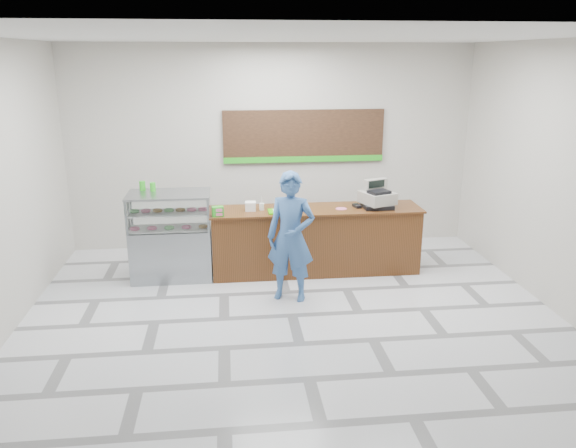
{
  "coord_description": "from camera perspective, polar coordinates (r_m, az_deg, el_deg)",
  "views": [
    {
      "loc": [
        -0.8,
        -6.69,
        3.29
      ],
      "look_at": [
        0.04,
        0.9,
        0.99
      ],
      "focal_mm": 35.0,
      "sensor_mm": 36.0,
      "label": 1
    }
  ],
  "objects": [
    {
      "name": "straw_cup",
      "position": [
        8.54,
        -2.7,
        1.77
      ],
      "size": [
        0.07,
        0.07,
        0.11
      ],
      "primitive_type": "cylinder",
      "color": "silver",
      "rests_on": "sales_counter"
    },
    {
      "name": "floor",
      "position": [
        7.49,
        0.43,
        -9.27
      ],
      "size": [
        7.0,
        7.0,
        0.0
      ],
      "primitive_type": "plane",
      "color": "silver",
      "rests_on": "ground"
    },
    {
      "name": "green_cup_left",
      "position": [
        8.78,
        -14.57,
        3.78
      ],
      "size": [
        0.09,
        0.09,
        0.14
      ],
      "primitive_type": "cylinder",
      "color": "green",
      "rests_on": "display_case"
    },
    {
      "name": "customer",
      "position": [
        7.68,
        0.29,
        -1.32
      ],
      "size": [
        0.77,
        0.62,
        1.81
      ],
      "primitive_type": "imported",
      "rotation": [
        0.0,
        0.0,
        -0.33
      ],
      "color": "#37609B",
      "rests_on": "floor"
    },
    {
      "name": "menu_board",
      "position": [
        9.83,
        1.63,
        8.82
      ],
      "size": [
        2.8,
        0.06,
        0.9
      ],
      "color": "black",
      "rests_on": "back_wall"
    },
    {
      "name": "sales_counter",
      "position": [
        8.79,
        2.82,
        -1.64
      ],
      "size": [
        3.26,
        0.76,
        1.03
      ],
      "color": "#5B2E14",
      "rests_on": "floor"
    },
    {
      "name": "napkin_box",
      "position": [
        8.52,
        -3.84,
        1.81
      ],
      "size": [
        0.16,
        0.16,
        0.13
      ],
      "primitive_type": "cube",
      "rotation": [
        0.0,
        0.0,
        -0.05
      ],
      "color": "white",
      "rests_on": "sales_counter"
    },
    {
      "name": "ceiling",
      "position": [
        6.74,
        0.5,
        18.55
      ],
      "size": [
        7.0,
        7.0,
        0.0
      ],
      "primitive_type": "plane",
      "rotation": [
        3.14,
        0.0,
        0.0
      ],
      "color": "silver",
      "rests_on": "back_wall"
    },
    {
      "name": "card_terminal",
      "position": [
        8.76,
        7.01,
        1.83
      ],
      "size": [
        0.12,
        0.19,
        0.04
      ],
      "primitive_type": "cube",
      "rotation": [
        0.0,
        0.0,
        0.21
      ],
      "color": "black",
      "rests_on": "sales_counter"
    },
    {
      "name": "serving_tray",
      "position": [
        8.44,
        -0.71,
        1.31
      ],
      "size": [
        0.38,
        0.28,
        0.02
      ],
      "rotation": [
        0.0,
        0.0,
        0.0
      ],
      "color": "#31C500",
      "rests_on": "sales_counter"
    },
    {
      "name": "green_cup_right",
      "position": [
        8.69,
        -13.58,
        3.69
      ],
      "size": [
        0.08,
        0.08,
        0.13
      ],
      "primitive_type": "cylinder",
      "color": "green",
      "rests_on": "display_case"
    },
    {
      "name": "display_case",
      "position": [
        8.69,
        -11.79,
        -1.12
      ],
      "size": [
        1.22,
        0.72,
        1.33
      ],
      "color": "gray",
      "rests_on": "floor"
    },
    {
      "name": "back_wall",
      "position": [
        9.84,
        -1.61,
        7.75
      ],
      "size": [
        7.0,
        0.0,
        7.0
      ],
      "primitive_type": "plane",
      "rotation": [
        1.57,
        0.0,
        0.0
      ],
      "color": "beige",
      "rests_on": "floor"
    },
    {
      "name": "promo_box",
      "position": [
        8.26,
        -7.16,
        1.28
      ],
      "size": [
        0.18,
        0.13,
        0.15
      ],
      "primitive_type": "cube",
      "rotation": [
        0.0,
        0.0,
        0.13
      ],
      "color": "green",
      "rests_on": "sales_counter"
    },
    {
      "name": "cash_register",
      "position": [
        8.78,
        9.04,
        2.7
      ],
      "size": [
        0.58,
        0.59,
        0.42
      ],
      "rotation": [
        0.0,
        0.0,
        0.37
      ],
      "color": "black",
      "rests_on": "sales_counter"
    },
    {
      "name": "donut_decal",
      "position": [
        8.65,
        5.42,
        1.56
      ],
      "size": [
        0.17,
        0.17,
        0.0
      ],
      "primitive_type": "cylinder",
      "color": "#E06590",
      "rests_on": "sales_counter"
    }
  ]
}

